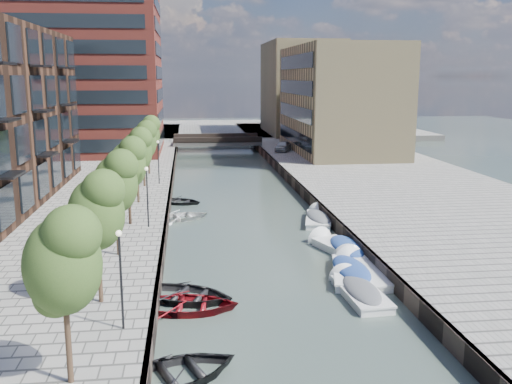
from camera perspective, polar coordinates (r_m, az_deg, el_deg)
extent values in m
plane|color=#38473F|center=(55.31, -2.15, -0.01)|extent=(300.00, 300.00, 0.00)
cube|color=gray|center=(58.71, 13.61, 0.84)|extent=(20.00, 140.00, 1.00)
cube|color=#332823|center=(55.06, -8.49, 0.34)|extent=(0.25, 140.00, 1.00)
cube|color=#332823|center=(56.04, 4.07, 0.64)|extent=(0.25, 140.00, 1.00)
cube|color=gray|center=(114.59, -4.67, 6.18)|extent=(80.00, 40.00, 1.00)
cube|color=maroon|center=(80.16, -16.44, 14.60)|extent=(18.00, 18.00, 30.00)
cube|color=tan|center=(78.78, 8.26, 9.17)|extent=(12.00, 25.00, 14.00)
cube|color=tan|center=(104.07, 4.51, 10.34)|extent=(12.00, 20.00, 16.00)
cube|color=gray|center=(86.68, -3.93, 5.02)|extent=(13.00, 6.00, 0.60)
cube|color=#332823|center=(83.84, -3.83, 5.22)|extent=(13.00, 0.40, 0.80)
cube|color=#332823|center=(89.40, -4.03, 5.60)|extent=(13.00, 0.40, 0.80)
cylinder|color=#382619|center=(20.30, -18.28, -13.65)|extent=(0.20, 0.20, 3.20)
ellipsoid|color=#2D4A1B|center=(19.33, -18.79, -6.29)|extent=(2.50, 2.50, 3.25)
cylinder|color=#382619|center=(26.71, -15.39, -7.32)|extent=(0.20, 0.20, 3.20)
ellipsoid|color=#2D4A1B|center=(25.98, -15.71, -1.62)|extent=(2.50, 2.50, 3.25)
cylinder|color=#382619|center=(33.36, -13.67, -3.47)|extent=(0.20, 0.20, 3.20)
ellipsoid|color=#2D4A1B|center=(32.77, -13.90, 1.14)|extent=(2.50, 2.50, 3.25)
cylinder|color=#382619|center=(40.12, -12.54, -0.91)|extent=(0.20, 0.20, 3.20)
ellipsoid|color=#2D4A1B|center=(39.64, -12.71, 2.94)|extent=(2.50, 2.50, 3.25)
cylinder|color=#382619|center=(46.96, -11.74, 0.91)|extent=(0.20, 0.20, 3.20)
ellipsoid|color=#2D4A1B|center=(46.55, -11.87, 4.21)|extent=(2.50, 2.50, 3.25)
cylinder|color=#382619|center=(53.84, -11.14, 2.27)|extent=(0.20, 0.20, 3.20)
ellipsoid|color=#2D4A1B|center=(53.48, -11.25, 5.15)|extent=(2.50, 2.50, 3.25)
cylinder|color=#382619|center=(60.74, -10.68, 3.32)|extent=(0.20, 0.20, 3.20)
ellipsoid|color=#2D4A1B|center=(60.43, -10.77, 5.88)|extent=(2.50, 2.50, 3.25)
cylinder|color=black|center=(23.60, -13.33, -8.71)|extent=(0.10, 0.10, 4.00)
sphere|color=#FFF2CC|center=(22.99, -13.56, -4.03)|extent=(0.24, 0.24, 0.24)
cylinder|color=black|center=(38.95, -10.80, -0.60)|extent=(0.10, 0.10, 4.00)
sphere|color=#FFF2CC|center=(38.59, -10.91, 2.30)|extent=(0.24, 0.24, 0.24)
cylinder|color=black|center=(54.68, -9.72, 2.89)|extent=(0.10, 0.10, 4.00)
sphere|color=#FFF2CC|center=(54.42, -9.79, 4.97)|extent=(0.24, 0.24, 0.24)
imported|color=black|center=(29.31, -7.16, -10.70)|extent=(6.15, 5.39, 1.06)
imported|color=black|center=(22.40, -7.96, -18.12)|extent=(5.91, 5.14, 1.02)
imported|color=maroon|center=(28.09, -6.96, -11.71)|extent=(5.42, 4.17, 1.04)
imported|color=white|center=(45.19, -7.52, -2.73)|extent=(5.15, 4.28, 0.92)
imported|color=black|center=(50.84, -7.74, -1.14)|extent=(5.02, 4.44, 0.86)
cube|color=white|center=(32.63, 9.48, -8.32)|extent=(2.97, 5.39, 0.72)
cube|color=white|center=(32.50, 9.50, -7.68)|extent=(3.08, 5.52, 0.11)
cone|color=white|center=(35.01, 9.24, -6.83)|extent=(2.06, 1.39, 1.88)
ellipsoid|color=navy|center=(32.48, 9.50, -7.58)|extent=(2.77, 4.93, 0.62)
cube|color=white|center=(29.81, 10.47, -10.31)|extent=(1.96, 4.70, 0.65)
cube|color=white|center=(29.68, 10.49, -9.68)|extent=(2.05, 4.81, 0.10)
cone|color=white|center=(31.82, 9.01, -8.74)|extent=(1.75, 1.00, 1.71)
ellipsoid|color=#54555B|center=(29.67, 10.50, -9.59)|extent=(1.84, 4.30, 0.56)
cube|color=white|center=(32.67, 11.19, -8.36)|extent=(2.42, 5.05, 0.69)
cube|color=white|center=(32.55, 11.21, -7.75)|extent=(2.52, 5.17, 0.11)
cone|color=white|center=(34.73, 9.46, -6.99)|extent=(1.91, 1.18, 1.80)
cube|color=white|center=(36.70, 9.05, -6.05)|extent=(3.57, 5.50, 0.73)
cube|color=white|center=(36.58, 9.07, -5.46)|extent=(3.69, 5.64, 0.11)
cone|color=white|center=(38.70, 6.80, -4.97)|extent=(2.14, 1.60, 1.91)
ellipsoid|color=navy|center=(36.57, 9.07, -5.38)|extent=(3.31, 5.04, 0.63)
cube|color=white|center=(44.05, 6.25, -3.00)|extent=(2.83, 5.07, 0.68)
cube|color=white|center=(43.96, 6.26, -2.54)|extent=(2.94, 5.19, 0.10)
cone|color=white|center=(46.36, 6.27, -2.21)|extent=(1.94, 1.32, 1.77)
ellipsoid|color=#585C60|center=(43.95, 6.26, -2.48)|extent=(2.63, 4.64, 0.58)
imported|color=#B9BDBE|center=(78.02, 2.73, 4.62)|extent=(3.12, 4.45, 1.41)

